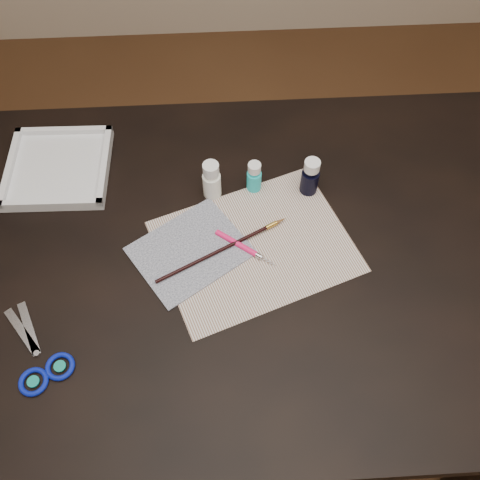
{
  "coord_description": "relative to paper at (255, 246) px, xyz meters",
  "views": [
    {
      "loc": [
        -0.03,
        -0.58,
        1.71
      ],
      "look_at": [
        0.0,
        0.0,
        0.8
      ],
      "focal_mm": 40.0,
      "sensor_mm": 36.0,
      "label": 1
    }
  ],
  "objects": [
    {
      "name": "palette_tray",
      "position": [
        -0.44,
        0.23,
        0.01
      ],
      "size": [
        0.24,
        0.24,
        0.03
      ],
      "primitive_type": "cube",
      "rotation": [
        0.0,
        0.0,
        -0.02
      ],
      "color": "silver",
      "rests_on": "table"
    },
    {
      "name": "scissors",
      "position": [
        -0.44,
        -0.2,
        0.0
      ],
      "size": [
        0.22,
        0.23,
        0.01
      ],
      "primitive_type": null,
      "rotation": [
        0.0,
        0.0,
        2.22
      ],
      "color": "silver",
      "rests_on": "table"
    },
    {
      "name": "ground",
      "position": [
        -0.03,
        -0.01,
        -0.76
      ],
      "size": [
        3.5,
        3.5,
        0.02
      ],
      "primitive_type": "cube",
      "color": "#422614",
      "rests_on": "ground"
    },
    {
      "name": "paper",
      "position": [
        0.0,
        0.0,
        0.0
      ],
      "size": [
        0.47,
        0.41,
        0.0
      ],
      "primitive_type": "cube",
      "rotation": [
        0.0,
        0.0,
        0.35
      ],
      "color": "silver",
      "rests_on": "table"
    },
    {
      "name": "paintbrush",
      "position": [
        -0.07,
        -0.01,
        0.01
      ],
      "size": [
        0.28,
        0.15,
        0.01
      ],
      "primitive_type": null,
      "rotation": [
        0.0,
        0.0,
        0.47
      ],
      "color": "black",
      "rests_on": "canvas"
    },
    {
      "name": "canvas",
      "position": [
        -0.14,
        -0.01,
        0.0
      ],
      "size": [
        0.28,
        0.27,
        0.0
      ],
      "primitive_type": "cube",
      "rotation": [
        0.0,
        0.0,
        0.59
      ],
      "color": "black",
      "rests_on": "paper"
    },
    {
      "name": "paint_bottle_cyan",
      "position": [
        0.01,
        0.16,
        0.04
      ],
      "size": [
        0.04,
        0.04,
        0.08
      ],
      "primitive_type": "cylinder",
      "rotation": [
        0.0,
        0.0,
        -0.27
      ],
      "color": "#1FCCD2",
      "rests_on": "table"
    },
    {
      "name": "paint_bottle_navy",
      "position": [
        0.13,
        0.14,
        0.05
      ],
      "size": [
        0.04,
        0.04,
        0.1
      ],
      "primitive_type": "cylinder",
      "rotation": [
        0.0,
        0.0,
        0.01
      ],
      "color": "black",
      "rests_on": "table"
    },
    {
      "name": "paint_bottle_white",
      "position": [
        -0.09,
        0.15,
        0.05
      ],
      "size": [
        0.05,
        0.05,
        0.1
      ],
      "primitive_type": "cylinder",
      "rotation": [
        0.0,
        0.0,
        -0.31
      ],
      "color": "white",
      "rests_on": "table"
    },
    {
      "name": "table",
      "position": [
        -0.03,
        -0.01,
        -0.38
      ],
      "size": [
        1.3,
        0.9,
        0.75
      ],
      "primitive_type": "cube",
      "color": "black",
      "rests_on": "ground"
    },
    {
      "name": "craft_knife",
      "position": [
        -0.02,
        -0.01,
        0.01
      ],
      "size": [
        0.13,
        0.1,
        0.01
      ],
      "primitive_type": null,
      "rotation": [
        0.0,
        0.0,
        -0.65
      ],
      "color": "#FF1A66",
      "rests_on": "paper"
    }
  ]
}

